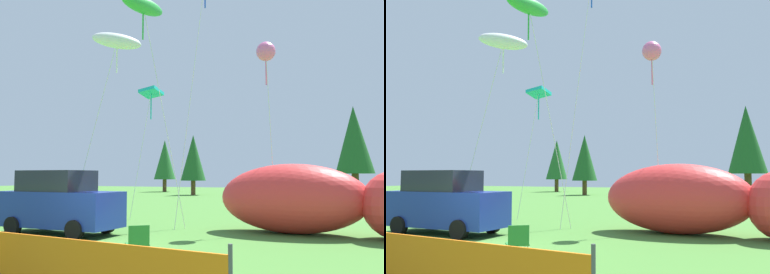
% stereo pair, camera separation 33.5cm
% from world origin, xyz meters
% --- Properties ---
extents(ground_plane, '(120.00, 120.00, 0.00)m').
position_xyz_m(ground_plane, '(0.00, 0.00, 0.00)').
color(ground_plane, '#477F33').
extents(parked_car, '(4.26, 2.02, 2.16)m').
position_xyz_m(parked_car, '(-2.39, 2.50, 1.05)').
color(parked_car, navy).
rests_on(parked_car, ground).
extents(folding_chair, '(0.69, 0.69, 0.89)m').
position_xyz_m(folding_chair, '(2.64, -0.92, 0.53)').
color(folding_chair, '#267F33').
rests_on(folding_chair, ground).
extents(inflatable_cat, '(7.03, 2.86, 2.39)m').
position_xyz_m(inflatable_cat, '(5.64, 5.63, 1.10)').
color(inflatable_cat, red).
rests_on(inflatable_cat, ground).
extents(kite_pink_octopus, '(0.81, 1.06, 7.08)m').
position_xyz_m(kite_pink_octopus, '(3.91, 6.45, 6.67)').
color(kite_pink_octopus, silver).
rests_on(kite_pink_octopus, ground).
extents(kite_green_fish, '(1.57, 2.73, 8.83)m').
position_xyz_m(kite_green_fish, '(-0.22, 4.26, 8.31)').
color(kite_green_fish, silver).
rests_on(kite_green_fish, ground).
extents(kite_teal_diamond, '(1.15, 1.25, 6.18)m').
position_xyz_m(kite_teal_diamond, '(-2.12, 8.45, 5.85)').
color(kite_teal_diamond, silver).
rests_on(kite_teal_diamond, ground).
extents(kite_white_ghost, '(2.93, 1.91, 7.75)m').
position_xyz_m(kite_white_ghost, '(-1.80, 4.96, 7.35)').
color(kite_white_ghost, silver).
rests_on(kite_white_ghost, ground).
extents(horizon_tree_east, '(3.89, 3.89, 9.29)m').
position_xyz_m(horizon_tree_east, '(5.92, 38.20, 5.70)').
color(horizon_tree_east, brown).
rests_on(horizon_tree_east, ground).
extents(horizon_tree_west, '(2.61, 2.61, 6.23)m').
position_xyz_m(horizon_tree_west, '(-9.55, 31.63, 3.82)').
color(horizon_tree_west, brown).
rests_on(horizon_tree_west, ground).
extents(horizon_tree_mid, '(2.70, 2.70, 6.45)m').
position_xyz_m(horizon_tree_mid, '(-16.38, 38.75, 3.96)').
color(horizon_tree_mid, brown).
rests_on(horizon_tree_mid, ground).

